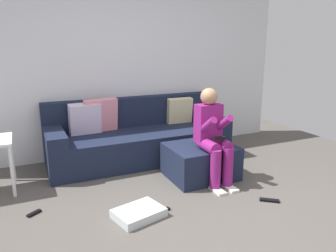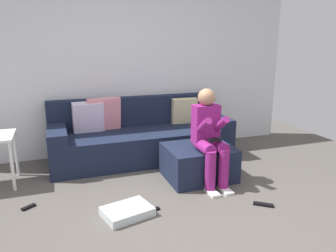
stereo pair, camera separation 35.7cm
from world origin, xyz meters
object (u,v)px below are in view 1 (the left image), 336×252
Objects in this scene: couch_sectional at (137,138)px; storage_bin at (139,213)px; remote_by_storage_bin at (162,211)px; remote_under_side_table at (34,213)px; remote_near_ottoman at (269,200)px; person_seated at (213,134)px; ottoman at (200,161)px.

storage_bin is (-0.53, -1.53, -0.26)m from couch_sectional.
couch_sectional reaches higher than remote_by_storage_bin.
remote_under_side_table is at bearing -143.05° from couch_sectional.
storage_bin is 2.24× the size of remote_near_ottoman.
person_seated is 2.49× the size of storage_bin.
ottoman is 0.71× the size of person_seated.
person_seated is at bearing -65.26° from couch_sectional.
remote_under_side_table is (-0.89, 0.46, -0.03)m from storage_bin.
person_seated is at bearing 14.46° from remote_by_storage_bin.
person_seated is at bearing 150.96° from remote_near_ottoman.
remote_near_ottoman is 1.08× the size of remote_by_storage_bin.
storage_bin is at bearing -153.46° from remote_near_ottoman.
storage_bin reaches higher than remote_near_ottoman.
remote_by_storage_bin is (-1.10, 0.26, 0.00)m from remote_near_ottoman.
person_seated is 5.58× the size of remote_near_ottoman.
remote_by_storage_bin is 1.28× the size of remote_under_side_table.
ottoman is at bearing -30.52° from remote_under_side_table.
remote_by_storage_bin is 1.22m from remote_under_side_table.
couch_sectional is at bearing 67.34° from remote_by_storage_bin.
person_seated is (0.04, -0.19, 0.38)m from ottoman.
couch_sectional is 1.64m from storage_bin.
storage_bin reaches higher than remote_under_side_table.
remote_by_storage_bin is at bearing -155.61° from remote_near_ottoman.
remote_under_side_table is at bearing 178.11° from person_seated.
couch_sectional is 2.24× the size of person_seated.
remote_under_side_table is at bearing 152.55° from storage_bin.
storage_bin is at bearing -61.89° from remote_under_side_table.
ottoman is 1.91m from remote_under_side_table.
remote_by_storage_bin is (-0.78, -0.60, -0.19)m from ottoman.
storage_bin is at bearing 167.48° from remote_by_storage_bin.
remote_by_storage_bin is at bearing -100.88° from couch_sectional.
ottoman reaches higher than remote_by_storage_bin.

